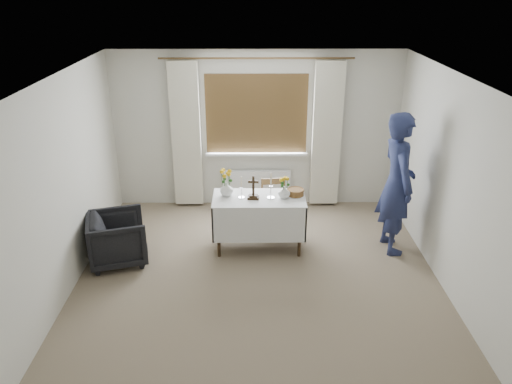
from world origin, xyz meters
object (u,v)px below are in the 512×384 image
flower_vase_right (284,192)px  altar_table (259,223)px  armchair (118,239)px  wooden_chair (275,208)px  person (397,184)px  flower_vase_left (227,189)px  wooden_cross (253,187)px

flower_vase_right → altar_table: bearing=177.6°
armchair → flower_vase_right: 2.27m
wooden_chair → armchair: size_ratio=1.12×
wooden_chair → flower_vase_right: flower_vase_right is taller
armchair → person: person is taller
altar_table → wooden_chair: bearing=60.5°
flower_vase_left → wooden_chair: bearing=26.8°
altar_table → wooden_cross: size_ratio=3.83×
altar_table → flower_vase_right: (0.34, -0.01, 0.46)m
flower_vase_left → flower_vase_right: flower_vase_left is taller
flower_vase_left → flower_vase_right: size_ratio=1.14×
altar_table → person: 1.92m
flower_vase_left → wooden_cross: bearing=-16.7°
person → wooden_cross: (-1.90, -0.01, -0.04)m
person → altar_table: bearing=84.0°
wooden_chair → flower_vase_left: (-0.67, -0.34, 0.45)m
armchair → wooden_cross: size_ratio=2.26×
person → wooden_cross: size_ratio=5.97×
wooden_cross → altar_table: bearing=30.3°
wooden_cross → flower_vase_left: size_ratio=1.70×
person → flower_vase_left: bearing=82.3°
wooden_chair → altar_table: bearing=-126.6°
altar_table → person: size_ratio=0.64×
wooden_chair → armchair: (-2.09, -0.76, -0.08)m
armchair → person: size_ratio=0.38×
altar_table → flower_vase_right: size_ratio=7.38×
person → armchair: bearing=89.8°
altar_table → armchair: (-1.85, -0.35, -0.05)m
altar_table → wooden_chair: (0.23, 0.41, 0.03)m
armchair → flower_vase_right: (2.19, 0.33, 0.51)m
wooden_cross → flower_vase_left: 0.38m
person → flower_vase_left: 2.27m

